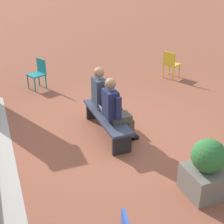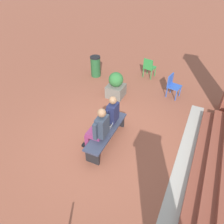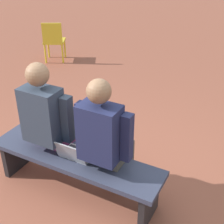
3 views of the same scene
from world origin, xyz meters
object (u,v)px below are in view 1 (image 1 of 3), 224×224
bench (107,119)px  laptop (106,113)px  person_adult (104,96)px  plastic_chair_near_bench_left (38,72)px  planter (206,169)px  plastic_chair_near_bench_right (171,63)px  person_student (116,108)px

bench → laptop: (-0.02, 0.01, 0.15)m
person_adult → plastic_chair_near_bench_left: person_adult is taller
planter → plastic_chair_near_bench_right: bearing=-25.5°
person_adult → plastic_chair_near_bench_left: size_ratio=1.64×
bench → planter: size_ratio=1.91×
bench → person_student: size_ratio=1.34×
person_student → person_adult: person_adult is taller
bench → plastic_chair_near_bench_left: 3.31m
bench → person_student: person_student is taller
person_adult → planter: size_ratio=1.46×
person_adult → laptop: (-0.33, 0.08, -0.23)m
person_adult → plastic_chair_near_bench_right: bearing=-52.9°
laptop → plastic_chair_near_bench_right: bearing=-49.8°
person_adult → planter: person_adult is taller
bench → person_adult: 0.49m
person_student → plastic_chair_near_bench_left: (3.52, 0.91, -0.24)m
bench → laptop: bearing=147.2°
person_student → person_adult: (0.63, -0.00, 0.01)m
bench → plastic_chair_near_bench_left: size_ratio=2.14×
laptop → plastic_chair_near_bench_right: (2.60, -3.09, -0.02)m
plastic_chair_near_bench_right → plastic_chair_near_bench_left: 3.97m
bench → laptop: laptop is taller
plastic_chair_near_bench_right → planter: planter is taller
person_student → person_adult: size_ratio=0.98×
bench → laptop: 0.15m
person_adult → plastic_chair_near_bench_right: 3.78m
person_adult → laptop: person_adult is taller
laptop → plastic_chair_near_bench_right: size_ratio=0.38×
plastic_chair_near_bench_left → bench: bearing=-165.2°
bench → person_adult: (0.31, -0.07, 0.38)m
person_student → planter: person_student is taller
laptop → plastic_chair_near_bench_right: 4.04m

